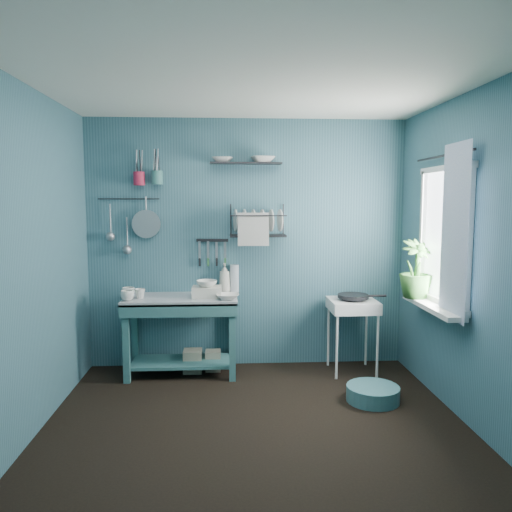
{
  "coord_description": "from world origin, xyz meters",
  "views": [
    {
      "loc": [
        -0.21,
        -3.54,
        1.69
      ],
      "look_at": [
        0.05,
        0.85,
        1.2
      ],
      "focal_mm": 35.0,
      "sensor_mm": 36.0,
      "label": 1
    }
  ],
  "objects": [
    {
      "name": "floor_basin",
      "position": [
        1.02,
        0.45,
        0.07
      ],
      "size": [
        0.44,
        0.44,
        0.13
      ],
      "primitive_type": "cylinder",
      "color": "teal",
      "rests_on": "floor"
    },
    {
      "name": "wall_left",
      "position": [
        -1.6,
        0.0,
        1.25
      ],
      "size": [
        0.0,
        3.0,
        3.0
      ],
      "primitive_type": "plane",
      "rotation": [
        1.57,
        0.0,
        1.57
      ],
      "color": "#325B68",
      "rests_on": "ground"
    },
    {
      "name": "mug_mid",
      "position": [
        -1.03,
        1.17,
        0.81
      ],
      "size": [
        0.14,
        0.14,
        0.09
      ],
      "primitive_type": "imported",
      "rotation": [
        0.0,
        0.0,
        0.52
      ],
      "color": "silver",
      "rests_on": "work_counter"
    },
    {
      "name": "water_bottle",
      "position": [
        -0.13,
        1.45,
        0.91
      ],
      "size": [
        0.09,
        0.09,
        0.28
      ],
      "primitive_type": "cylinder",
      "color": "silver",
      "rests_on": "work_counter"
    },
    {
      "name": "shelf_bowl_left",
      "position": [
        -0.25,
        1.4,
        2.03
      ],
      "size": [
        0.23,
        0.23,
        0.05
      ],
      "primitive_type": "imported",
      "rotation": [
        0.0,
        0.0,
        -0.16
      ],
      "color": "silver",
      "rests_on": "upper_shelf"
    },
    {
      "name": "windowsill",
      "position": [
        1.5,
        0.45,
        0.81
      ],
      "size": [
        0.16,
        0.95,
        0.04
      ],
      "primitive_type": "cube",
      "color": "white",
      "rests_on": "wall_right"
    },
    {
      "name": "wall_back",
      "position": [
        0.0,
        1.5,
        1.25
      ],
      "size": [
        3.2,
        0.0,
        3.2
      ],
      "primitive_type": "plane",
      "rotation": [
        1.57,
        0.0,
        0.0
      ],
      "color": "#325B68",
      "rests_on": "ground"
    },
    {
      "name": "ladle_inner",
      "position": [
        -1.2,
        1.46,
        1.37
      ],
      "size": [
        0.01,
        0.01,
        0.3
      ],
      "primitive_type": "cylinder",
      "color": "#A2A5AA",
      "rests_on": "wall_back"
    },
    {
      "name": "mug_left",
      "position": [
        -1.13,
        1.07,
        0.81
      ],
      "size": [
        0.12,
        0.12,
        0.1
      ],
      "primitive_type": "imported",
      "color": "silver",
      "rests_on": "work_counter"
    },
    {
      "name": "floor",
      "position": [
        0.0,
        0.0,
        0.0
      ],
      "size": [
        3.2,
        3.2,
        0.0
      ],
      "primitive_type": "plane",
      "color": "black",
      "rests_on": "ground"
    },
    {
      "name": "wash_tub",
      "position": [
        -0.4,
        1.21,
        0.82
      ],
      "size": [
        0.28,
        0.22,
        0.1
      ],
      "primitive_type": "cube",
      "color": "beige",
      "rests_on": "work_counter"
    },
    {
      "name": "work_counter",
      "position": [
        -0.65,
        1.23,
        0.38
      ],
      "size": [
        1.08,
        0.54,
        0.77
      ],
      "primitive_type": "cube",
      "rotation": [
        0.0,
        0.0,
        0.0
      ],
      "color": "#306365",
      "rests_on": "floor"
    },
    {
      "name": "ceiling",
      "position": [
        0.0,
        0.0,
        2.5
      ],
      "size": [
        3.2,
        3.2,
        0.0
      ],
      "primitive_type": "plane",
      "rotation": [
        3.14,
        0.0,
        0.0
      ],
      "color": "silver",
      "rests_on": "ground"
    },
    {
      "name": "ladle_outer",
      "position": [
        -1.36,
        1.46,
        1.51
      ],
      "size": [
        0.01,
        0.01,
        0.3
      ],
      "primitive_type": "cylinder",
      "color": "#A2A5AA",
      "rests_on": "wall_back"
    },
    {
      "name": "wall_front",
      "position": [
        0.0,
        -1.5,
        1.25
      ],
      "size": [
        3.2,
        0.0,
        3.2
      ],
      "primitive_type": "plane",
      "rotation": [
        -1.57,
        0.0,
        0.0
      ],
      "color": "#325B68",
      "rests_on": "ground"
    },
    {
      "name": "storage_tin_large",
      "position": [
        -0.55,
        1.28,
        0.11
      ],
      "size": [
        0.18,
        0.18,
        0.22
      ],
      "primitive_type": "cube",
      "color": "gray",
      "rests_on": "floor"
    },
    {
      "name": "soap_bottle",
      "position": [
        -0.23,
        1.43,
        0.92
      ],
      "size": [
        0.12,
        0.12,
        0.3
      ],
      "primitive_type": "imported",
      "color": "beige",
      "rests_on": "work_counter"
    },
    {
      "name": "hook_rail",
      "position": [
        -1.17,
        1.47,
        1.71
      ],
      "size": [
        0.6,
        0.01,
        0.01
      ],
      "primitive_type": "cylinder",
      "rotation": [
        0.0,
        1.57,
        0.0
      ],
      "color": "black",
      "rests_on": "wall_back"
    },
    {
      "name": "frying_pan",
      "position": [
        1.02,
        1.19,
        0.76
      ],
      "size": [
        0.3,
        0.3,
        0.03
      ],
      "primitive_type": "cylinder",
      "color": "black",
      "rests_on": "hotplate_stand"
    },
    {
      "name": "curtain",
      "position": [
        1.52,
        0.15,
        1.45
      ],
      "size": [
        0.0,
        1.35,
        1.35
      ],
      "primitive_type": "plane",
      "rotation": [
        1.57,
        0.0,
        1.57
      ],
      "color": "white",
      "rests_on": "wall_right"
    },
    {
      "name": "window_glass",
      "position": [
        1.59,
        0.45,
        1.4
      ],
      "size": [
        0.0,
        1.1,
        1.1
      ],
      "primitive_type": "plane",
      "rotation": [
        1.57,
        0.0,
        1.57
      ],
      "color": "white",
      "rests_on": "wall_right"
    },
    {
      "name": "curtain_rod",
      "position": [
        1.54,
        0.45,
        2.05
      ],
      "size": [
        0.02,
        1.05,
        0.02
      ],
      "primitive_type": "cylinder",
      "rotation": [
        1.57,
        0.0,
        0.0
      ],
      "color": "black",
      "rests_on": "wall_right"
    },
    {
      "name": "tub_bowl",
      "position": [
        -0.4,
        1.21,
        0.9
      ],
      "size": [
        0.2,
        0.19,
        0.06
      ],
      "primitive_type": "imported",
      "color": "silver",
      "rests_on": "wash_tub"
    },
    {
      "name": "mug_right",
      "position": [
        -1.15,
        1.23,
        0.81
      ],
      "size": [
        0.17,
        0.17,
        0.1
      ],
      "primitive_type": "imported",
      "rotation": [
        0.0,
        0.0,
        1.05
      ],
      "color": "silver",
      "rests_on": "work_counter"
    },
    {
      "name": "utensil_cup_magenta",
      "position": [
        -1.06,
        1.42,
        1.9
      ],
      "size": [
        0.11,
        0.11,
        0.13
      ],
      "primitive_type": "cylinder",
      "color": "#AD1F3D",
      "rests_on": "wall_back"
    },
    {
      "name": "storage_tin_small",
      "position": [
        -0.35,
        1.31,
        0.1
      ],
      "size": [
        0.15,
        0.15,
        0.2
      ],
      "primitive_type": "cube",
      "color": "gray",
      "rests_on": "floor"
    },
    {
      "name": "shelf_bowl_right",
      "position": [
        0.15,
        1.4,
        2.06
      ],
      "size": [
        0.27,
        0.27,
        0.06
      ],
      "primitive_type": "imported",
      "rotation": [
        0.0,
        0.0,
        0.14
      ],
      "color": "silver",
      "rests_on": "upper_shelf"
    },
    {
      "name": "utensil_cup_teal",
      "position": [
        -0.88,
        1.42,
        1.91
      ],
      "size": [
        0.11,
        0.11,
        0.13
      ],
      "primitive_type": "cylinder",
      "color": "#387571",
      "rests_on": "wall_back"
    },
    {
      "name": "upper_shelf",
      "position": [
        -0.02,
        1.4,
        2.05
      ],
      "size": [
        0.71,
        0.22,
        0.01
      ],
      "primitive_type": "cube",
      "rotation": [
        0.0,
        0.0,
        0.05
      ],
      "color": "black",
      "rests_on": "wall_back"
    },
    {
      "name": "knife_strip",
      "position": [
        -0.35,
        1.47,
        1.29
      ],
      "size": [
        0.32,
        0.06,
        0.03
      ],
      "primitive_type": "cube",
      "rotation": [
        0.0,
        0.0,
        -0.13
      ],
      "color": "black",
      "rests_on": "wall_back"
    },
    {
      "name": "hotplate_stand",
      "position": [
        1.02,
        1.19,
        0.36
      ],
      "size": [
        0.52,
        0.52,
        0.72
      ],
      "primitive_type": "cube",
      "rotation": [
        0.0,
        0.0,
        -0.16
      ],
      "color": "white",
      "rests_on": "floor"
    },
    {
      "name": "dish_rack",
      "position": [
        0.1,
        1.37,
        1.5
      ],
      "size": [
        0.57,
        0.28,
        0.32
      ],
      "primitive_type": "cube",
      "rotation": [
        0.0,
        0.0,
        0.07
      ],
      "color": "black",
      "rests_on": "wall_back"
    },
    {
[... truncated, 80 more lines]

